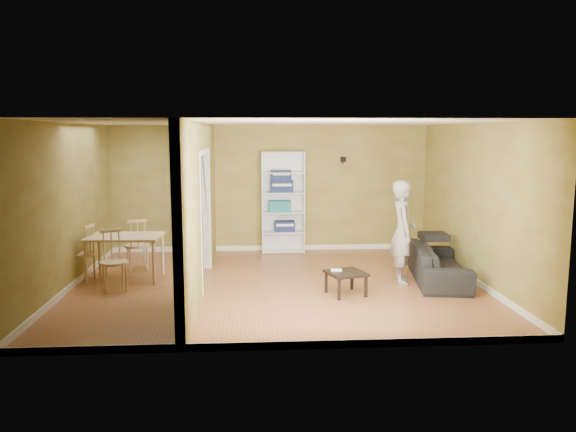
{
  "coord_description": "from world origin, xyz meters",
  "views": [
    {
      "loc": [
        -0.39,
        -8.82,
        2.44
      ],
      "look_at": [
        0.2,
        0.2,
        1.1
      ],
      "focal_mm": 35.0,
      "sensor_mm": 36.0,
      "label": 1
    }
  ],
  "objects_px": {
    "dining_table": "(125,240)",
    "chair_left": "(81,252)",
    "coffee_table": "(346,275)",
    "chair_far": "(137,244)",
    "bookshelf": "(283,202)",
    "person": "(403,223)",
    "sofa": "(439,258)",
    "chair_near": "(114,261)"
  },
  "relations": [
    {
      "from": "dining_table",
      "to": "chair_left",
      "type": "relative_size",
      "value": 1.27
    },
    {
      "from": "coffee_table",
      "to": "chair_far",
      "type": "height_order",
      "value": "chair_far"
    },
    {
      "from": "chair_far",
      "to": "bookshelf",
      "type": "bearing_deg",
      "value": -171.4
    },
    {
      "from": "coffee_table",
      "to": "chair_far",
      "type": "relative_size",
      "value": 0.57
    },
    {
      "from": "chair_left",
      "to": "chair_far",
      "type": "relative_size",
      "value": 1.0
    },
    {
      "from": "person",
      "to": "chair_left",
      "type": "relative_size",
      "value": 2.1
    },
    {
      "from": "coffee_table",
      "to": "chair_far",
      "type": "bearing_deg",
      "value": 152.69
    },
    {
      "from": "sofa",
      "to": "dining_table",
      "type": "height_order",
      "value": "sofa"
    },
    {
      "from": "sofa",
      "to": "bookshelf",
      "type": "bearing_deg",
      "value": 53.16
    },
    {
      "from": "chair_near",
      "to": "bookshelf",
      "type": "bearing_deg",
      "value": 21.52
    },
    {
      "from": "chair_far",
      "to": "chair_left",
      "type": "bearing_deg",
      "value": 20.81
    },
    {
      "from": "dining_table",
      "to": "person",
      "type": "bearing_deg",
      "value": -6.07
    },
    {
      "from": "bookshelf",
      "to": "dining_table",
      "type": "xyz_separation_m",
      "value": [
        -2.76,
        -2.08,
        -0.37
      ]
    },
    {
      "from": "sofa",
      "to": "person",
      "type": "relative_size",
      "value": 1.01
    },
    {
      "from": "dining_table",
      "to": "chair_left",
      "type": "xyz_separation_m",
      "value": [
        -0.73,
        -0.01,
        -0.2
      ]
    },
    {
      "from": "sofa",
      "to": "chair_near",
      "type": "bearing_deg",
      "value": 101.44
    },
    {
      "from": "dining_table",
      "to": "chair_far",
      "type": "relative_size",
      "value": 1.26
    },
    {
      "from": "sofa",
      "to": "person",
      "type": "xyz_separation_m",
      "value": [
        -0.63,
        -0.05,
        0.61
      ]
    },
    {
      "from": "sofa",
      "to": "chair_near",
      "type": "xyz_separation_m",
      "value": [
        -5.24,
        -0.23,
        0.09
      ]
    },
    {
      "from": "dining_table",
      "to": "chair_near",
      "type": "relative_size",
      "value": 1.26
    },
    {
      "from": "coffee_table",
      "to": "dining_table",
      "type": "distance_m",
      "value": 3.73
    },
    {
      "from": "chair_far",
      "to": "coffee_table",
      "type": "bearing_deg",
      "value": 133.42
    },
    {
      "from": "person",
      "to": "dining_table",
      "type": "height_order",
      "value": "person"
    },
    {
      "from": "dining_table",
      "to": "chair_near",
      "type": "distance_m",
      "value": 0.7
    },
    {
      "from": "sofa",
      "to": "chair_left",
      "type": "relative_size",
      "value": 2.12
    },
    {
      "from": "chair_near",
      "to": "dining_table",
      "type": "bearing_deg",
      "value": 64.56
    },
    {
      "from": "chair_left",
      "to": "chair_near",
      "type": "relative_size",
      "value": 1.0
    },
    {
      "from": "bookshelf",
      "to": "dining_table",
      "type": "distance_m",
      "value": 3.47
    },
    {
      "from": "sofa",
      "to": "dining_table",
      "type": "relative_size",
      "value": 1.68
    },
    {
      "from": "chair_left",
      "to": "chair_near",
      "type": "bearing_deg",
      "value": 57.29
    },
    {
      "from": "sofa",
      "to": "person",
      "type": "bearing_deg",
      "value": 103.13
    },
    {
      "from": "chair_left",
      "to": "chair_far",
      "type": "height_order",
      "value": "chair_far"
    },
    {
      "from": "person",
      "to": "coffee_table",
      "type": "distance_m",
      "value": 1.41
    },
    {
      "from": "bookshelf",
      "to": "chair_far",
      "type": "relative_size",
      "value": 2.19
    },
    {
      "from": "sofa",
      "to": "bookshelf",
      "type": "distance_m",
      "value": 3.57
    },
    {
      "from": "bookshelf",
      "to": "dining_table",
      "type": "relative_size",
      "value": 1.73
    },
    {
      "from": "bookshelf",
      "to": "chair_far",
      "type": "xyz_separation_m",
      "value": [
        -2.7,
        -1.43,
        -0.56
      ]
    },
    {
      "from": "person",
      "to": "sofa",
      "type": "bearing_deg",
      "value": -78.55
    },
    {
      "from": "bookshelf",
      "to": "chair_left",
      "type": "bearing_deg",
      "value": -149.06
    },
    {
      "from": "sofa",
      "to": "chair_near",
      "type": "relative_size",
      "value": 2.12
    },
    {
      "from": "person",
      "to": "chair_near",
      "type": "bearing_deg",
      "value": 99.53
    },
    {
      "from": "coffee_table",
      "to": "dining_table",
      "type": "xyz_separation_m",
      "value": [
        -3.54,
        1.14,
        0.36
      ]
    }
  ]
}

